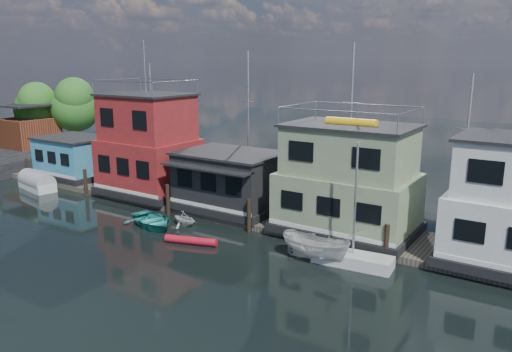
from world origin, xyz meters
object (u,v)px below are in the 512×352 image
Objects in this scene: tarp_runabout at (37,182)px; houseboat_green at (348,181)px; red_kayak at (191,240)px; houseboat_blue at (74,157)px; houseboat_red at (149,146)px; houseboat_dark at (230,180)px; motorboat at (316,248)px; day_sailer at (353,258)px; dinghy_teal at (152,220)px; dinghy_white at (184,218)px.

houseboat_green is at bearing 18.53° from tarp_runabout.
houseboat_blue is at bearing 143.77° from red_kayak.
houseboat_dark is at bearing -0.14° from houseboat_red.
motorboat is at bearing -87.33° from houseboat_green.
houseboat_red is (9.50, 0.00, 1.90)m from houseboat_blue.
houseboat_red is 1.76× the size of day_sailer.
dinghy_teal is at bearing -44.61° from houseboat_red.
motorboat is 2.09× the size of dinghy_white.
tarp_runabout is at bearing -167.95° from houseboat_dark.
houseboat_green is (17.00, 0.00, -0.55)m from houseboat_red.
houseboat_red is at bearing 128.82° from red_kayak.
houseboat_blue is at bearing 82.60° from motorboat.
red_kayak is 19.63m from tarp_runabout.
dinghy_white is (-9.81, -4.13, -3.03)m from houseboat_green.
houseboat_green reaches higher than motorboat.
houseboat_dark is 9.07m from houseboat_green.
day_sailer is at bearing -20.15° from houseboat_dark.
day_sailer is 2.05m from motorboat.
tarp_runabout is (-17.65, -3.77, -1.79)m from houseboat_dark.
houseboat_dark is 0.88× the size of houseboat_green.
houseboat_blue reaches higher than dinghy_teal.
dinghy_teal is at bearing -179.92° from day_sailer.
houseboat_dark is at bearing -0.06° from houseboat_blue.
houseboat_green is 4.26× the size of dinghy_white.
houseboat_green is 13.10m from dinghy_teal.
houseboat_blue is 4.11m from tarp_runabout.
houseboat_red is 2.73× the size of tarp_runabout.
houseboat_green is 2.07× the size of dinghy_teal.
houseboat_dark is at bearing -179.88° from houseboat_green.
dinghy_teal is at bearing -114.92° from houseboat_dark.
houseboat_green reaches higher than houseboat_dark.
motorboat is 26.89m from tarp_runabout.
houseboat_dark is 1.10× the size of day_sailer.
motorboat is at bearing -15.40° from houseboat_red.
houseboat_green is 2.03× the size of motorboat.
houseboat_red is 1.41× the size of houseboat_green.
dinghy_teal is at bearing 4.30° from tarp_runabout.
houseboat_red is at bearing 0.00° from houseboat_blue.
houseboat_red is 2.87× the size of motorboat.
red_kayak is (-7.21, -6.49, -3.31)m from houseboat_green.
motorboat is at bearing -68.00° from dinghy_teal.
motorboat reaches higher than dinghy_white.
motorboat is 10.06m from dinghy_white.
motorboat is (0.22, -4.74, -2.75)m from houseboat_green.
houseboat_dark is 2.25× the size of red_kayak.
houseboat_dark is (17.50, -0.02, 0.21)m from houseboat_blue.
houseboat_blue is 0.54× the size of houseboat_red.
red_kayak is (-9.34, -2.38, -0.16)m from day_sailer.
tarp_runabout is 16.84m from dinghy_white.
houseboat_dark is at bearing 87.79° from red_kayak.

